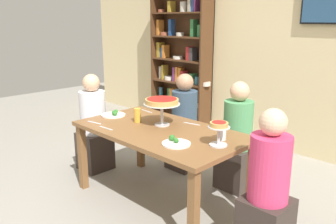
{
  "coord_description": "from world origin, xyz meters",
  "views": [
    {
      "loc": [
        2.28,
        -2.18,
        1.75
      ],
      "look_at": [
        0.0,
        0.1,
        0.89
      ],
      "focal_mm": 37.29,
      "sensor_mm": 36.0,
      "label": 1
    }
  ],
  "objects_px": {
    "diner_head_west": "(94,129)",
    "cutlery_knife_near": "(147,111)",
    "diner_head_east": "(268,194)",
    "beer_glass_amber_tall": "(138,115)",
    "deep_dish_pizza_stand": "(162,103)",
    "personal_pizza_stand": "(219,129)",
    "salad_plate_near_diner": "(176,143)",
    "diner_far_left": "(184,129)",
    "salad_plate_far_diner": "(114,114)",
    "bookshelf": "(182,59)",
    "diner_far_right": "(237,144)",
    "cutlery_knife_far": "(106,128)",
    "dining_table": "(161,138)",
    "cutlery_fork_near": "(94,123)",
    "cutlery_fork_far": "(192,124)",
    "water_glass_clear_near": "(222,134)"
  },
  "relations": [
    {
      "from": "deep_dish_pizza_stand",
      "to": "personal_pizza_stand",
      "type": "distance_m",
      "value": 0.75
    },
    {
      "from": "bookshelf",
      "to": "diner_far_right",
      "type": "relative_size",
      "value": 1.92
    },
    {
      "from": "diner_far_right",
      "to": "water_glass_clear_near",
      "type": "relative_size",
      "value": 10.48
    },
    {
      "from": "cutlery_knife_far",
      "to": "diner_head_east",
      "type": "bearing_deg",
      "value": 9.13
    },
    {
      "from": "cutlery_knife_far",
      "to": "deep_dish_pizza_stand",
      "type": "bearing_deg",
      "value": 52.33
    },
    {
      "from": "diner_far_left",
      "to": "salad_plate_far_diner",
      "type": "bearing_deg",
      "value": -23.24
    },
    {
      "from": "bookshelf",
      "to": "water_glass_clear_near",
      "type": "relative_size",
      "value": 20.16
    },
    {
      "from": "diner_head_east",
      "to": "salad_plate_near_diner",
      "type": "relative_size",
      "value": 4.73
    },
    {
      "from": "bookshelf",
      "to": "cutlery_fork_far",
      "type": "distance_m",
      "value": 2.41
    },
    {
      "from": "deep_dish_pizza_stand",
      "to": "diner_head_west",
      "type": "bearing_deg",
      "value": -172.94
    },
    {
      "from": "diner_head_west",
      "to": "cutlery_knife_near",
      "type": "height_order",
      "value": "diner_head_west"
    },
    {
      "from": "diner_head_east",
      "to": "salad_plate_near_diner",
      "type": "xyz_separation_m",
      "value": [
        -0.76,
        -0.2,
        0.26
      ]
    },
    {
      "from": "diner_head_east",
      "to": "diner_far_left",
      "type": "relative_size",
      "value": 1.0
    },
    {
      "from": "personal_pizza_stand",
      "to": "cutlery_fork_far",
      "type": "height_order",
      "value": "personal_pizza_stand"
    },
    {
      "from": "cutlery_fork_far",
      "to": "bookshelf",
      "type": "bearing_deg",
      "value": -57.55
    },
    {
      "from": "diner_head_west",
      "to": "beer_glass_amber_tall",
      "type": "distance_m",
      "value": 0.84
    },
    {
      "from": "dining_table",
      "to": "diner_far_right",
      "type": "relative_size",
      "value": 1.44
    },
    {
      "from": "diner_head_west",
      "to": "diner_far_right",
      "type": "bearing_deg",
      "value": 27.93
    },
    {
      "from": "cutlery_fork_near",
      "to": "water_glass_clear_near",
      "type": "bearing_deg",
      "value": 12.2
    },
    {
      "from": "personal_pizza_stand",
      "to": "water_glass_clear_near",
      "type": "relative_size",
      "value": 1.85
    },
    {
      "from": "deep_dish_pizza_stand",
      "to": "salad_plate_far_diner",
      "type": "height_order",
      "value": "deep_dish_pizza_stand"
    },
    {
      "from": "dining_table",
      "to": "cutlery_knife_far",
      "type": "xyz_separation_m",
      "value": [
        -0.39,
        -0.35,
        0.09
      ]
    },
    {
      "from": "cutlery_fork_far",
      "to": "personal_pizza_stand",
      "type": "bearing_deg",
      "value": 138.35
    },
    {
      "from": "salad_plate_near_diner",
      "to": "diner_head_east",
      "type": "bearing_deg",
      "value": 14.63
    },
    {
      "from": "diner_far_left",
      "to": "salad_plate_far_diner",
      "type": "relative_size",
      "value": 4.45
    },
    {
      "from": "diner_head_west",
      "to": "cutlery_knife_far",
      "type": "height_order",
      "value": "diner_head_west"
    },
    {
      "from": "diner_head_west",
      "to": "cutlery_knife_near",
      "type": "distance_m",
      "value": 0.69
    },
    {
      "from": "cutlery_knife_near",
      "to": "deep_dish_pizza_stand",
      "type": "bearing_deg",
      "value": 157.15
    },
    {
      "from": "water_glass_clear_near",
      "to": "cutlery_fork_far",
      "type": "xyz_separation_m",
      "value": [
        -0.49,
        0.17,
        -0.05
      ]
    },
    {
      "from": "bookshelf",
      "to": "diner_head_west",
      "type": "height_order",
      "value": "bookshelf"
    },
    {
      "from": "deep_dish_pizza_stand",
      "to": "cutlery_knife_near",
      "type": "height_order",
      "value": "deep_dish_pizza_stand"
    },
    {
      "from": "deep_dish_pizza_stand",
      "to": "cutlery_knife_near",
      "type": "distance_m",
      "value": 0.61
    },
    {
      "from": "diner_far_right",
      "to": "cutlery_fork_far",
      "type": "xyz_separation_m",
      "value": [
        -0.27,
        -0.42,
        0.25
      ]
    },
    {
      "from": "dining_table",
      "to": "salad_plate_near_diner",
      "type": "height_order",
      "value": "salad_plate_near_diner"
    },
    {
      "from": "water_glass_clear_near",
      "to": "deep_dish_pizza_stand",
      "type": "bearing_deg",
      "value": -174.25
    },
    {
      "from": "diner_head_east",
      "to": "cutlery_knife_near",
      "type": "bearing_deg",
      "value": -11.27
    },
    {
      "from": "diner_head_west",
      "to": "cutlery_fork_near",
      "type": "distance_m",
      "value": 0.62
    },
    {
      "from": "diner_far_right",
      "to": "personal_pizza_stand",
      "type": "distance_m",
      "value": 0.87
    },
    {
      "from": "deep_dish_pizza_stand",
      "to": "cutlery_knife_far",
      "type": "height_order",
      "value": "deep_dish_pizza_stand"
    },
    {
      "from": "deep_dish_pizza_stand",
      "to": "diner_head_east",
      "type": "bearing_deg",
      "value": -4.56
    },
    {
      "from": "bookshelf",
      "to": "diner_far_right",
      "type": "height_order",
      "value": "bookshelf"
    },
    {
      "from": "diner_far_right",
      "to": "salad_plate_near_diner",
      "type": "bearing_deg",
      "value": 1.34
    },
    {
      "from": "cutlery_fork_far",
      "to": "dining_table",
      "type": "bearing_deg",
      "value": 61.26
    },
    {
      "from": "diner_far_right",
      "to": "beer_glass_amber_tall",
      "type": "relative_size",
      "value": 8.07
    },
    {
      "from": "cutlery_knife_near",
      "to": "dining_table",
      "type": "bearing_deg",
      "value": 152.71
    },
    {
      "from": "bookshelf",
      "to": "cutlery_knife_near",
      "type": "xyz_separation_m",
      "value": [
        1.0,
        -1.66,
        -0.38
      ]
    },
    {
      "from": "salad_plate_far_diner",
      "to": "water_glass_clear_near",
      "type": "xyz_separation_m",
      "value": [
        1.29,
        0.19,
        0.04
      ]
    },
    {
      "from": "cutlery_knife_near",
      "to": "cutlery_knife_far",
      "type": "distance_m",
      "value": 0.73
    },
    {
      "from": "diner_head_east",
      "to": "beer_glass_amber_tall",
      "type": "xyz_separation_m",
      "value": [
        -1.48,
        -0.0,
        0.32
      ]
    },
    {
      "from": "dining_table",
      "to": "cutlery_fork_near",
      "type": "xyz_separation_m",
      "value": [
        -0.63,
        -0.33,
        0.09
      ]
    }
  ]
}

